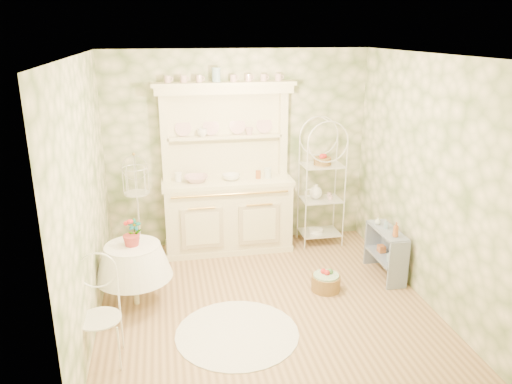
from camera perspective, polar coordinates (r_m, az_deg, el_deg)
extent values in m
plane|color=tan|center=(5.77, 0.95, -12.46)|extent=(3.60, 3.60, 0.00)
plane|color=white|center=(4.98, 1.11, 15.39)|extent=(3.60, 3.60, 0.00)
plane|color=#F6E7C6|center=(5.18, -18.89, -0.74)|extent=(3.60, 3.60, 0.00)
plane|color=#F6E7C6|center=(5.84, 18.59, 1.39)|extent=(3.60, 3.60, 0.00)
plane|color=#F6E7C6|center=(6.93, -2.01, 4.86)|extent=(3.60, 3.60, 0.00)
plane|color=#F6E7C6|center=(3.60, 6.90, -8.19)|extent=(3.60, 3.60, 0.00)
cube|color=#FCF4CE|center=(6.68, -3.32, 2.53)|extent=(1.87, 0.61, 2.29)
cube|color=white|center=(7.01, 7.50, 1.09)|extent=(0.56, 0.40, 1.80)
cube|color=#7F8AA2|center=(6.41, 14.58, -6.83)|extent=(0.31, 0.71, 0.59)
cylinder|color=white|center=(5.71, -13.74, -8.82)|extent=(0.77, 0.77, 0.80)
cube|color=white|center=(4.87, -17.46, -13.97)|extent=(0.39, 0.39, 0.84)
cube|color=white|center=(6.70, -13.37, -1.36)|extent=(0.38, 0.38, 1.51)
cylinder|color=olive|center=(6.02, 8.00, -10.02)|extent=(0.46, 0.46, 0.23)
cylinder|color=white|center=(5.25, -2.17, -15.83)|extent=(1.67, 1.67, 0.01)
imported|color=white|center=(6.67, -6.85, 1.25)|extent=(0.32, 0.32, 0.08)
imported|color=white|center=(6.71, -2.85, 1.47)|extent=(0.28, 0.28, 0.08)
imported|color=white|center=(6.70, -6.15, 6.59)|extent=(0.14, 0.14, 0.10)
imported|color=white|center=(6.76, -0.77, 6.79)|extent=(0.14, 0.14, 0.10)
imported|color=#3F7238|center=(5.55, -13.69, -4.51)|extent=(0.15, 0.11, 0.28)
imported|color=#AF5E2D|center=(6.08, 15.68, -4.36)|extent=(0.08, 0.08, 0.18)
imported|color=#88ADC1|center=(6.31, 14.60, -3.71)|extent=(0.07, 0.07, 0.11)
imported|color=silver|center=(6.41, 13.73, -3.35)|extent=(0.10, 0.10, 0.10)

